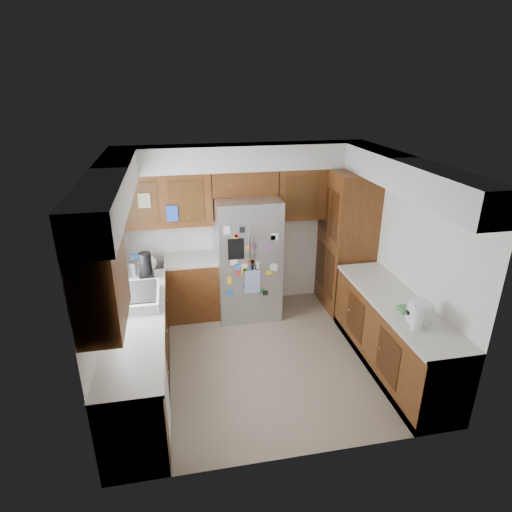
{
  "coord_description": "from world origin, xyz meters",
  "views": [
    {
      "loc": [
        -0.98,
        -4.5,
        3.32
      ],
      "look_at": [
        -0.04,
        0.35,
        1.28
      ],
      "focal_mm": 30.0,
      "sensor_mm": 36.0,
      "label": 1
    }
  ],
  "objects_px": {
    "pantry": "(346,241)",
    "paper_towel": "(418,317)",
    "rice_cooker": "(420,310)",
    "fridge": "(247,258)"
  },
  "relations": [
    {
      "from": "pantry",
      "to": "rice_cooker",
      "type": "xyz_separation_m",
      "value": [
        -0.0,
        -2.06,
        -0.03
      ]
    },
    {
      "from": "rice_cooker",
      "to": "paper_towel",
      "type": "height_order",
      "value": "paper_towel"
    },
    {
      "from": "pantry",
      "to": "paper_towel",
      "type": "bearing_deg",
      "value": -93.04
    },
    {
      "from": "rice_cooker",
      "to": "pantry",
      "type": "bearing_deg",
      "value": 89.98
    },
    {
      "from": "pantry",
      "to": "rice_cooker",
      "type": "relative_size",
      "value": 7.56
    },
    {
      "from": "pantry",
      "to": "paper_towel",
      "type": "height_order",
      "value": "pantry"
    },
    {
      "from": "fridge",
      "to": "rice_cooker",
      "type": "relative_size",
      "value": 6.33
    },
    {
      "from": "pantry",
      "to": "fridge",
      "type": "distance_m",
      "value": 1.51
    },
    {
      "from": "pantry",
      "to": "rice_cooker",
      "type": "distance_m",
      "value": 2.06
    },
    {
      "from": "rice_cooker",
      "to": "paper_towel",
      "type": "relative_size",
      "value": 1.06
    }
  ]
}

